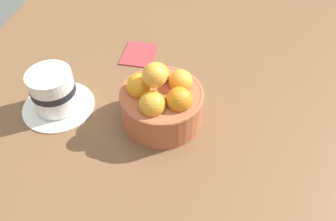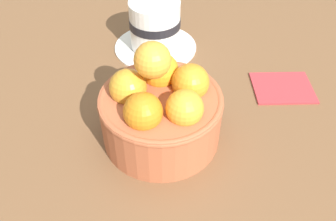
# 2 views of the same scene
# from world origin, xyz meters

# --- Properties ---
(ground_plane) EXTENTS (1.37, 0.96, 0.04)m
(ground_plane) POSITION_xyz_m (0.00, 0.00, -0.02)
(ground_plane) COLOR brown
(terracotta_bowl) EXTENTS (0.16, 0.16, 0.14)m
(terracotta_bowl) POSITION_xyz_m (0.00, -0.00, 0.05)
(terracotta_bowl) COLOR #AD5938
(terracotta_bowl) RESTS_ON ground_plane
(coffee_cup) EXTENTS (0.14, 0.14, 0.09)m
(coffee_cup) POSITION_xyz_m (0.01, -0.21, 0.04)
(coffee_cup) COLOR white
(coffee_cup) RESTS_ON ground_plane
(folded_napkin) EXTENTS (0.09, 0.07, 0.01)m
(folded_napkin) POSITION_xyz_m (-0.19, -0.09, 0.00)
(folded_napkin) COLOR #B23338
(folded_napkin) RESTS_ON ground_plane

